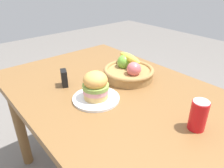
{
  "coord_description": "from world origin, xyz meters",
  "views": [
    {
      "loc": [
        0.69,
        -0.63,
        1.3
      ],
      "look_at": [
        -0.01,
        -0.04,
        0.81
      ],
      "focal_mm": 33.99,
      "sensor_mm": 36.0,
      "label": 1
    }
  ],
  "objects_px": {
    "soda_can": "(198,115)",
    "napkin_holder": "(64,78)",
    "plate": "(96,98)",
    "sandwich": "(96,85)",
    "fruit_basket": "(129,71)"
  },
  "relations": [
    {
      "from": "plate",
      "to": "sandwich",
      "type": "relative_size",
      "value": 1.69
    },
    {
      "from": "sandwich",
      "to": "plate",
      "type": "bearing_deg",
      "value": -82.87
    },
    {
      "from": "napkin_holder",
      "to": "soda_can",
      "type": "bearing_deg",
      "value": 41.17
    },
    {
      "from": "plate",
      "to": "sandwich",
      "type": "bearing_deg",
      "value": 97.13
    },
    {
      "from": "soda_can",
      "to": "fruit_basket",
      "type": "relative_size",
      "value": 0.43
    },
    {
      "from": "sandwich",
      "to": "fruit_basket",
      "type": "relative_size",
      "value": 0.46
    },
    {
      "from": "sandwich",
      "to": "napkin_holder",
      "type": "bearing_deg",
      "value": -168.65
    },
    {
      "from": "napkin_holder",
      "to": "sandwich",
      "type": "bearing_deg",
      "value": 33.99
    },
    {
      "from": "sandwich",
      "to": "napkin_holder",
      "type": "xyz_separation_m",
      "value": [
        -0.22,
        -0.05,
        -0.03
      ]
    },
    {
      "from": "plate",
      "to": "napkin_holder",
      "type": "xyz_separation_m",
      "value": [
        -0.22,
        -0.05,
        0.04
      ]
    },
    {
      "from": "plate",
      "to": "napkin_holder",
      "type": "bearing_deg",
      "value": -168.65
    },
    {
      "from": "plate",
      "to": "soda_can",
      "type": "xyz_separation_m",
      "value": [
        0.43,
        0.17,
        0.06
      ]
    },
    {
      "from": "plate",
      "to": "napkin_holder",
      "type": "height_order",
      "value": "napkin_holder"
    },
    {
      "from": "soda_can",
      "to": "napkin_holder",
      "type": "relative_size",
      "value": 1.4
    },
    {
      "from": "fruit_basket",
      "to": "sandwich",
      "type": "bearing_deg",
      "value": -76.21
    }
  ]
}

